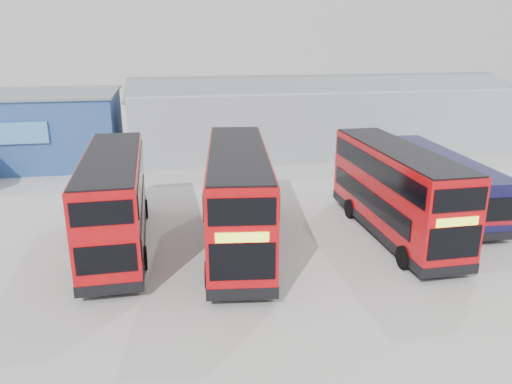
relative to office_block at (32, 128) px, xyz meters
name	(u,v)px	position (x,y,z in m)	size (l,w,h in m)	color
ground_plane	(273,248)	(14.00, -17.99, -2.58)	(120.00, 120.00, 0.00)	#A1A19C
office_block	(32,128)	(0.00, 0.00, 0.00)	(12.30, 8.32, 5.12)	navy
maintenance_shed	(317,115)	(22.00, 2.01, 0.02)	(30.50, 12.00, 5.89)	#9CA1AA
double_decker_left	(115,202)	(7.18, -16.56, -0.46)	(2.74, 10.11, 4.25)	red
double_decker_centre	(238,200)	(12.52, -17.53, -0.34)	(3.77, 10.83, 4.49)	red
double_decker_right	(395,193)	(19.95, -17.41, -0.47)	(2.69, 10.06, 4.23)	red
single_decker_blue	(438,182)	(23.95, -14.23, -1.12)	(2.99, 10.94, 2.94)	#0D113A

